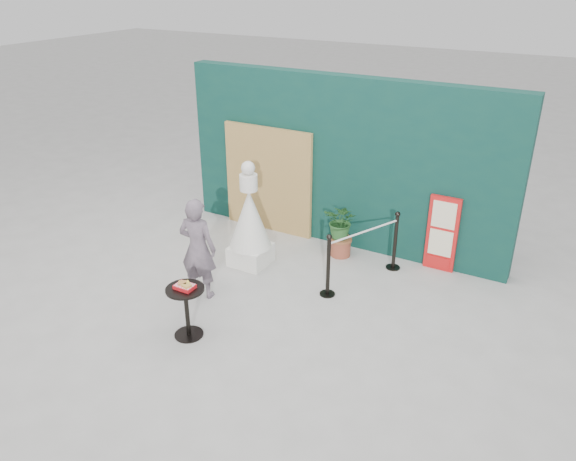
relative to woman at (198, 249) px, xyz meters
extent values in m
plane|color=#ADAAA5|center=(1.08, -0.37, -0.80)|extent=(60.00, 60.00, 0.00)
cube|color=#0A302C|center=(1.08, 2.78, 0.70)|extent=(6.00, 0.30, 3.00)
cube|color=tan|center=(-0.32, 2.57, 0.20)|extent=(1.80, 0.08, 2.00)
imported|color=slate|center=(0.00, 0.00, 0.00)|extent=(0.64, 0.47, 1.59)
cube|color=red|center=(2.98, 2.59, -0.15)|extent=(0.50, 0.06, 1.30)
cube|color=beige|center=(2.98, 2.56, 0.20)|extent=(0.38, 0.02, 0.45)
cube|color=beige|center=(2.98, 2.56, -0.30)|extent=(0.38, 0.02, 0.45)
cube|color=red|center=(2.98, 2.56, -0.65)|extent=(0.38, 0.02, 0.18)
cube|color=white|center=(0.13, 1.22, -0.63)|extent=(0.61, 0.61, 0.33)
cone|color=silver|center=(0.13, 1.22, 0.04)|extent=(0.71, 0.71, 1.00)
cylinder|color=white|center=(0.13, 1.22, 0.67)|extent=(0.29, 0.29, 0.27)
sphere|color=beige|center=(0.13, 1.22, 0.92)|extent=(0.22, 0.22, 0.22)
cylinder|color=black|center=(0.50, -0.93, -0.79)|extent=(0.40, 0.40, 0.02)
cylinder|color=black|center=(0.50, -0.93, -0.44)|extent=(0.06, 0.06, 0.72)
cylinder|color=black|center=(0.50, -0.93, -0.06)|extent=(0.52, 0.52, 0.03)
cube|color=red|center=(0.50, -0.93, -0.02)|extent=(0.26, 0.19, 0.05)
cube|color=red|center=(0.50, -0.93, 0.01)|extent=(0.24, 0.17, 0.00)
cube|color=gold|center=(0.46, -0.92, 0.02)|extent=(0.15, 0.14, 0.02)
cube|color=#DFBD51|center=(0.55, -0.95, 0.02)|extent=(0.13, 0.13, 0.02)
cone|color=#FFE843|center=(0.52, -0.88, 0.04)|extent=(0.06, 0.06, 0.06)
cylinder|color=#963B31|center=(1.34, 2.24, -0.65)|extent=(0.35, 0.35, 0.29)
cylinder|color=brown|center=(1.34, 2.24, -0.48)|extent=(0.39, 0.39, 0.05)
imported|color=#245323|center=(1.34, 2.24, -0.14)|extent=(0.57, 0.50, 0.64)
cylinder|color=black|center=(1.71, 0.95, -0.79)|extent=(0.24, 0.24, 0.02)
cylinder|color=black|center=(1.71, 0.95, -0.32)|extent=(0.06, 0.06, 0.96)
sphere|color=black|center=(1.71, 0.95, 0.19)|extent=(0.09, 0.09, 0.09)
cylinder|color=black|center=(2.31, 2.25, -0.79)|extent=(0.24, 0.24, 0.02)
cylinder|color=black|center=(2.31, 2.25, -0.32)|extent=(0.06, 0.06, 0.96)
sphere|color=black|center=(2.31, 2.25, 0.19)|extent=(0.09, 0.09, 0.09)
cylinder|color=silver|center=(2.01, 1.60, 0.08)|extent=(0.63, 1.31, 0.03)
camera|label=1|loc=(4.81, -5.83, 3.83)|focal=35.00mm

